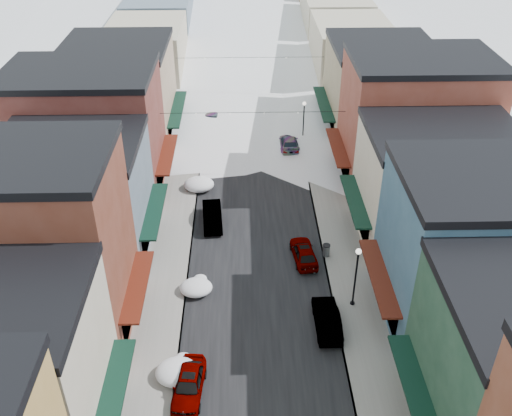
{
  "coord_description": "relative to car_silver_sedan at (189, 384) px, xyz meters",
  "views": [
    {
      "loc": [
        -0.93,
        -6.7,
        26.53
      ],
      "look_at": [
        0.0,
        29.48,
        2.98
      ],
      "focal_mm": 40.0,
      "sensor_mm": 36.0,
      "label": 1
    }
  ],
  "objects": [
    {
      "name": "road",
      "position": [
        4.16,
        45.11,
        -0.69
      ],
      "size": [
        10.0,
        160.0,
        0.01
      ],
      "primitive_type": "cube",
      "color": "black",
      "rests_on": "ground"
    },
    {
      "name": "sidewalk_left",
      "position": [
        -2.44,
        45.11,
        -0.62
      ],
      "size": [
        3.2,
        160.0,
        0.15
      ],
      "primitive_type": "cube",
      "color": "gray",
      "rests_on": "ground"
    },
    {
      "name": "sidewalk_right",
      "position": [
        10.76,
        45.11,
        -0.62
      ],
      "size": [
        3.2,
        160.0,
        0.15
      ],
      "primitive_type": "cube",
      "color": "gray",
      "rests_on": "ground"
    },
    {
      "name": "curb_left",
      "position": [
        -0.89,
        45.11,
        -0.62
      ],
      "size": [
        0.1,
        160.0,
        0.15
      ],
      "primitive_type": "cube",
      "color": "slate",
      "rests_on": "ground"
    },
    {
      "name": "curb_right",
      "position": [
        9.21,
        45.11,
        -0.62
      ],
      "size": [
        0.1,
        160.0,
        0.15
      ],
      "primitive_type": "cube",
      "color": "slate",
      "rests_on": "ground"
    },
    {
      "name": "bldg_l_brick_near",
      "position": [
        -9.53,
        5.61,
        5.56
      ],
      "size": [
        12.3,
        8.2,
        12.5
      ],
      "color": "brown",
      "rests_on": "ground"
    },
    {
      "name": "bldg_l_grayblue",
      "position": [
        -9.03,
        14.11,
        3.82
      ],
      "size": [
        11.3,
        9.2,
        9.0
      ],
      "color": "slate",
      "rests_on": "ground"
    },
    {
      "name": "bldg_l_brick_far",
      "position": [
        -10.03,
        23.11,
        4.81
      ],
      "size": [
        13.3,
        9.2,
        11.0
      ],
      "color": "maroon",
      "rests_on": "ground"
    },
    {
      "name": "bldg_l_tan",
      "position": [
        -9.03,
        33.11,
        4.31
      ],
      "size": [
        11.3,
        11.2,
        10.0
      ],
      "color": "tan",
      "rests_on": "ground"
    },
    {
      "name": "bldg_r_blue",
      "position": [
        17.36,
        6.11,
        4.56
      ],
      "size": [
        11.3,
        9.2,
        10.5
      ],
      "color": "#325872",
      "rests_on": "ground"
    },
    {
      "name": "bldg_r_cream",
      "position": [
        17.86,
        15.11,
        3.81
      ],
      "size": [
        12.3,
        9.2,
        9.0
      ],
      "color": "beige",
      "rests_on": "ground"
    },
    {
      "name": "bldg_r_brick_far",
      "position": [
        18.36,
        24.11,
        5.06
      ],
      "size": [
        13.3,
        9.2,
        11.5
      ],
      "color": "brown",
      "rests_on": "ground"
    },
    {
      "name": "bldg_r_tan",
      "position": [
        17.36,
        34.11,
        4.06
      ],
      "size": [
        11.3,
        11.2,
        9.5
      ],
      "color": "#8F805D",
      "rests_on": "ground"
    },
    {
      "name": "distant_blocks",
      "position": [
        4.16,
        68.11,
        3.31
      ],
      "size": [
        34.0,
        55.0,
        8.0
      ],
      "color": "gray",
      "rests_on": "ground"
    },
    {
      "name": "overhead_cables",
      "position": [
        4.16,
        32.61,
        5.51
      ],
      "size": [
        16.4,
        15.04,
        0.04
      ],
      "color": "black",
      "rests_on": "ground"
    },
    {
      "name": "car_silver_sedan",
      "position": [
        0.0,
        0.0,
        0.0
      ],
      "size": [
        2.0,
        4.2,
        1.39
      ],
      "primitive_type": "imported",
      "rotation": [
        0.0,
        0.0,
        -0.09
      ],
      "color": "#94979B",
      "rests_on": "ground"
    },
    {
      "name": "car_dark_hatch",
      "position": [
        0.66,
        16.95,
        0.02
      ],
      "size": [
        1.85,
        4.44,
        1.43
      ],
      "primitive_type": "imported",
      "rotation": [
        0.0,
        0.0,
        0.08
      ],
      "color": "black",
      "rests_on": "ground"
    },
    {
      "name": "car_silver_wagon",
      "position": [
        -0.14,
        35.15,
        0.13
      ],
      "size": [
        3.05,
        5.93,
        1.65
      ],
      "primitive_type": "imported",
      "rotation": [
        0.0,
        0.0,
        -0.14
      ],
      "color": "#A7AAAF",
      "rests_on": "ground"
    },
    {
      "name": "car_green_sedan",
      "position": [
        8.46,
        4.95,
        0.02
      ],
      "size": [
        1.56,
        4.33,
        1.42
      ],
      "primitive_type": "imported",
      "rotation": [
        0.0,
        0.0,
        3.16
      ],
      "color": "black",
      "rests_on": "ground"
    },
    {
      "name": "car_gray_suv",
      "position": [
        7.66,
        12.0,
        -0.01
      ],
      "size": [
        2.04,
        4.16,
        1.37
      ],
      "primitive_type": "imported",
      "rotation": [
        0.0,
        0.0,
        3.25
      ],
      "color": "#919399",
      "rests_on": "ground"
    },
    {
      "name": "car_black_sedan",
      "position": [
        7.88,
        30.07,
        -0.0
      ],
      "size": [
        2.04,
        4.81,
        1.39
      ],
      "primitive_type": "imported",
      "rotation": [
        0.0,
        0.0,
        3.16
      ],
      "color": "black",
      "rests_on": "ground"
    },
    {
      "name": "car_lane_silver",
      "position": [
        3.56,
        44.84,
        0.05
      ],
      "size": [
        2.25,
        4.52,
        1.48
      ],
      "primitive_type": "imported",
      "rotation": [
        0.0,
        0.0,
        0.12
      ],
      "color": "#919398",
      "rests_on": "ground"
    },
    {
      "name": "car_lane_white",
      "position": [
        6.22,
        46.45,
        0.05
      ],
      "size": [
        2.92,
        5.53,
        1.48
      ],
      "primitive_type": "imported",
      "rotation": [
        0.0,
        0.0,
        3.23
      ],
      "color": "silver",
      "rests_on": "ground"
    },
    {
      "name": "trash_can",
      "position": [
        9.36,
        12.26,
        -0.05
      ],
      "size": [
        0.57,
        0.57,
        0.97
      ],
      "color": "#5B5E60",
      "rests_on": "sidewalk_right"
    },
    {
      "name": "streetlamp_near",
      "position": [
        10.47,
        6.92,
        2.37
      ],
      "size": [
        0.38,
        0.38,
        4.62
      ],
      "color": "black",
      "rests_on": "sidewalk_right"
    },
    {
      "name": "streetlamp_far",
      "position": [
        9.39,
        31.17,
        2.29
      ],
      "size": [
        0.37,
        0.37,
        4.49
      ],
      "color": "black",
      "rests_on": "sidewalk_right"
    },
    {
      "name": "snow_pile_near",
      "position": [
        -0.72,
        1.1,
        -0.17
      ],
      "size": [
        2.61,
        2.8,
        1.1
      ],
      "color": "white",
      "rests_on": "ground"
    },
    {
      "name": "snow_pile_mid",
      "position": [
        -0.12,
        8.57,
        -0.23
      ],
      "size": [
        2.27,
        2.59,
        0.96
      ],
      "color": "white",
      "rests_on": "ground"
    },
    {
      "name": "snow_pile_far",
      "position": [
        -0.72,
        22.4,
        -0.15
      ],
      "size": [
        2.69,
        2.86,
        1.14
      ],
      "color": "white",
      "rests_on": "ground"
    }
  ]
}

